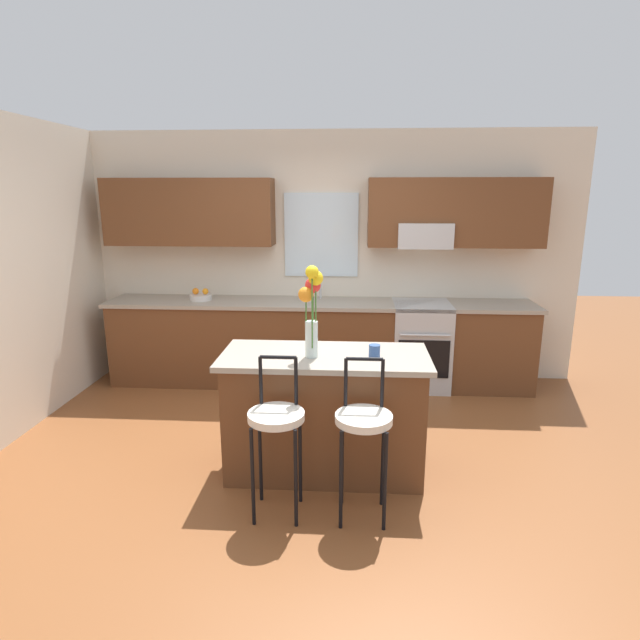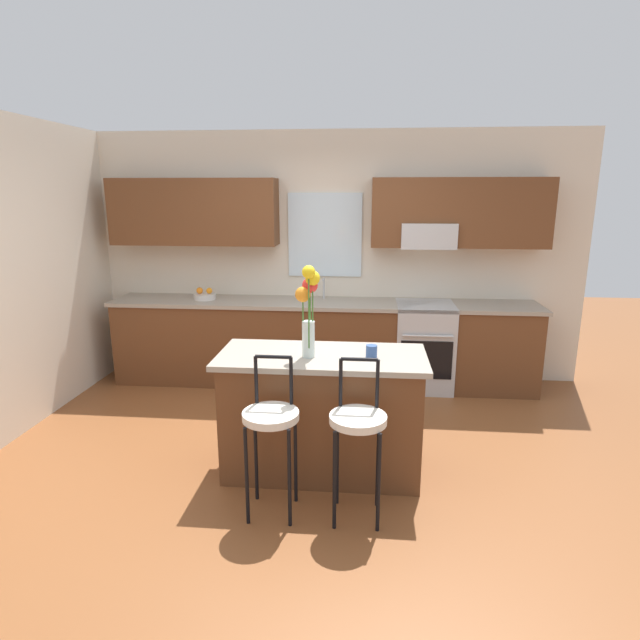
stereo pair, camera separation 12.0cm
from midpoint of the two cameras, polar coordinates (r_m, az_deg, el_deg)
ground_plane at (r=4.24m, az=-1.01°, el=-15.03°), size 14.00×14.00×0.00m
wall_left at (r=5.03m, az=-31.10°, el=3.87°), size 0.12×4.60×2.70m
back_wall_assembly at (r=5.71m, az=1.36°, el=8.46°), size 5.60×0.50×2.70m
counter_run at (r=5.64m, az=0.89°, el=-2.47°), size 4.56×0.64×0.92m
sink_faucet at (r=5.64m, az=1.01°, el=3.75°), size 0.02×0.13×0.23m
oven_range at (r=5.64m, az=11.95°, el=-2.84°), size 0.60×0.64×0.92m
kitchen_island at (r=3.89m, az=1.12°, el=-10.23°), size 1.50×0.68×0.92m
bar_stool_near at (r=3.35m, az=-4.38°, el=-11.20°), size 0.36×0.36×1.04m
bar_stool_middle at (r=3.30m, az=5.26°, el=-11.56°), size 0.36×0.36×1.04m
flower_vase at (r=3.57m, az=-0.33°, el=1.96°), size 0.17×0.18×0.66m
mug_ceramic at (r=3.66m, az=6.64°, el=-3.47°), size 0.08×0.08×0.09m
fruit_bowl_oranges at (r=5.76m, az=-12.02°, el=2.65°), size 0.24×0.24×0.13m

